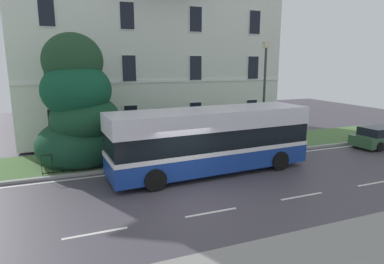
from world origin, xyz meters
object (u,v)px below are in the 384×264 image
Objects in this scene: georgian_townhouse at (144,50)px; single_decker_bus at (211,139)px; parked_hatchback_00 at (381,137)px; street_lamp_post at (264,88)px; litter_bin at (131,153)px; evergreen_tree at (79,112)px.

georgian_townhouse is 1.81× the size of single_decker_bus.
street_lamp_post reaches higher than parked_hatchback_00.
parked_hatchback_00 is at bearing -6.78° from litter_bin.
evergreen_tree reaches higher than single_decker_bus.
evergreen_tree is at bearing 144.43° from single_decker_bus.
evergreen_tree reaches higher than litter_bin.
parked_hatchback_00 is (12.22, 0.55, -1.00)m from single_decker_bus.
street_lamp_post is 8.86m from litter_bin.
evergreen_tree is 1.12× the size of street_lamp_post.
parked_hatchback_00 is at bearing -42.58° from georgian_townhouse.
georgian_townhouse is at bearing 88.03° from single_decker_bus.
single_decker_bus is at bearing -149.14° from street_lamp_post.
single_decker_bus is (0.31, -12.06, -4.65)m from georgian_townhouse.
evergreen_tree is 0.71× the size of single_decker_bus.
georgian_townhouse is at bearing 56.96° from evergreen_tree.
evergreen_tree is at bearing 176.14° from street_lamp_post.
georgian_townhouse is at bearing 72.18° from litter_bin.
evergreen_tree is 18.39m from parked_hatchback_00.
georgian_townhouse reaches higher than parked_hatchback_00.
evergreen_tree is at bearing -123.04° from georgian_townhouse.
parked_hatchback_00 is 0.66× the size of street_lamp_post.
georgian_townhouse is at bearing 119.55° from street_lamp_post.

